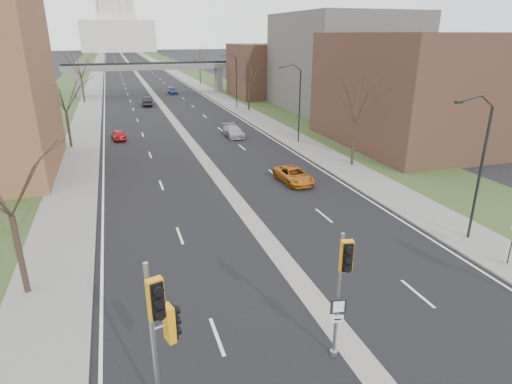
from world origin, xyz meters
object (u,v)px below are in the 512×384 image
signal_pole_left (161,322)px  signal_pole_median (342,278)px  car_right_mid (233,131)px  car_left_far (147,101)px  car_right_far (173,91)px  car_left_near (119,135)px  car_right_near (294,175)px

signal_pole_left → signal_pole_median: (6.48, 0.61, -0.08)m
car_right_mid → signal_pole_median: bearing=-100.1°
car_left_far → car_right_far: 15.92m
signal_pole_median → car_left_far: size_ratio=1.11×
car_left_near → car_left_far: 25.81m
car_right_near → car_right_far: bearing=88.3°
car_right_far → car_right_mid: bearing=-90.4°
signal_pole_left → car_right_far: bearing=65.0°
car_left_near → car_right_far: size_ratio=0.92×
car_left_near → car_right_far: 41.51m
car_right_mid → car_right_far: bearing=91.4°
signal_pole_median → car_left_far: bearing=102.6°
signal_pole_median → car_right_mid: 38.87m
car_right_near → car_right_mid: (-0.27, 18.17, 0.03)m
signal_pole_median → car_right_mid: size_ratio=1.14×
signal_pole_left → signal_pole_median: signal_pole_left is taller
signal_pole_median → car_right_near: size_ratio=1.15×
car_left_far → car_right_near: bearing=103.1°
car_right_near → signal_pole_median: bearing=-111.9°
signal_pole_left → car_right_mid: (12.93, 38.82, -3.10)m
car_left_near → car_right_mid: car_right_mid is taller
car_right_mid → signal_pole_left: bearing=-108.9°
signal_pole_left → car_left_near: size_ratio=1.60×
signal_pole_left → car_right_far: 82.18m
car_right_near → car_right_far: size_ratio=1.19×
signal_pole_left → car_left_far: 67.04m
car_left_near → car_left_far: size_ratio=0.75×
signal_pole_median → signal_pole_left: bearing=-163.4°
signal_pole_left → car_left_near: bearing=73.7°
signal_pole_left → signal_pole_median: size_ratio=1.09×
car_left_near → car_right_near: car_right_near is taller
car_right_mid → car_right_near: bearing=-89.7°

